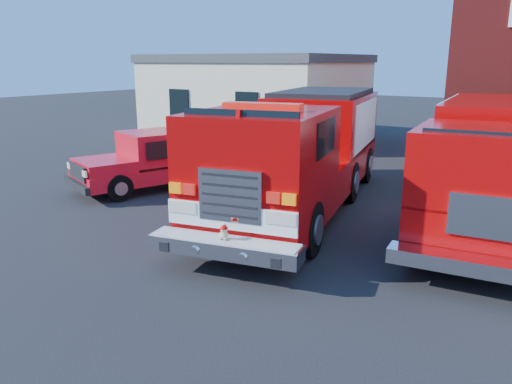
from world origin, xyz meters
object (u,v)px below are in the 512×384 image
Objects in this scene: fire_engine at (301,150)px; pickup_truck at (161,160)px; side_building at (257,96)px; secondary_truck at (495,160)px.

fire_engine is 1.78× the size of pickup_truck.
side_building is 16.09m from secondary_truck.
pickup_truck is (-4.98, -0.31, -0.77)m from fire_engine.
secondary_truck is (4.73, 1.34, -0.00)m from fire_engine.
side_building is at bearing 144.11° from secondary_truck.
side_building reaches higher than fire_engine.
side_building is 0.96× the size of fire_engine.
fire_engine is 1.12× the size of secondary_truck.
secondary_truck is (9.71, 1.65, 0.77)m from pickup_truck.
side_building is 1.07× the size of secondary_truck.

